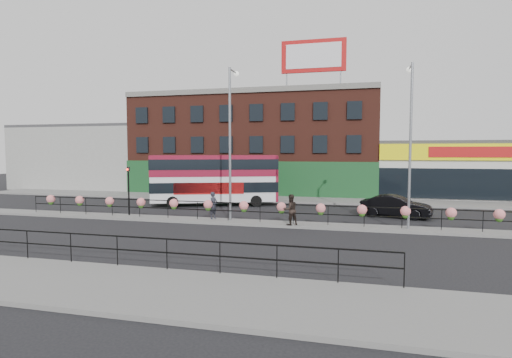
% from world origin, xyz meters
% --- Properties ---
extents(ground, '(120.00, 120.00, 0.00)m').
position_xyz_m(ground, '(0.00, 0.00, 0.00)').
color(ground, black).
rests_on(ground, ground).
extents(south_pavement, '(60.00, 4.00, 0.15)m').
position_xyz_m(south_pavement, '(0.00, -12.00, 0.07)').
color(south_pavement, slate).
rests_on(south_pavement, ground).
extents(north_pavement, '(60.00, 4.00, 0.15)m').
position_xyz_m(north_pavement, '(0.00, 12.00, 0.07)').
color(north_pavement, slate).
rests_on(north_pavement, ground).
extents(median, '(60.00, 1.60, 0.15)m').
position_xyz_m(median, '(0.00, 0.00, 0.07)').
color(median, slate).
rests_on(median, ground).
extents(yellow_line_inner, '(60.00, 0.10, 0.01)m').
position_xyz_m(yellow_line_inner, '(0.00, -9.70, 0.01)').
color(yellow_line_inner, gold).
rests_on(yellow_line_inner, ground).
extents(yellow_line_outer, '(60.00, 0.10, 0.01)m').
position_xyz_m(yellow_line_outer, '(0.00, -9.88, 0.01)').
color(yellow_line_outer, gold).
rests_on(yellow_line_outer, ground).
extents(brick_building, '(25.00, 12.21, 10.30)m').
position_xyz_m(brick_building, '(-4.00, 19.96, 5.13)').
color(brick_building, brown).
rests_on(brick_building, ground).
extents(supermarket, '(15.00, 12.25, 5.30)m').
position_xyz_m(supermarket, '(16.00, 19.90, 2.65)').
color(supermarket, silver).
rests_on(supermarket, ground).
extents(warehouse_west, '(15.50, 12.00, 7.30)m').
position_xyz_m(warehouse_west, '(-24.25, 20.00, 3.65)').
color(warehouse_west, '#979893').
rests_on(warehouse_west, ground).
extents(billboard, '(6.00, 0.29, 4.40)m').
position_xyz_m(billboard, '(2.50, 14.99, 13.18)').
color(billboard, '#B11212').
rests_on(billboard, brick_building).
extents(median_railing, '(30.04, 0.56, 1.23)m').
position_xyz_m(median_railing, '(-0.00, 0.00, 1.05)').
color(median_railing, black).
rests_on(median_railing, median).
extents(south_railing, '(20.04, 0.05, 1.12)m').
position_xyz_m(south_railing, '(-2.00, -10.10, 0.96)').
color(south_railing, black).
rests_on(south_railing, south_pavement).
extents(double_decker_bus, '(10.19, 5.69, 4.04)m').
position_xyz_m(double_decker_bus, '(-4.45, 7.25, 2.48)').
color(double_decker_bus, silver).
rests_on(double_decker_bus, ground).
extents(car, '(3.74, 5.21, 1.47)m').
position_xyz_m(car, '(9.10, 4.65, 0.73)').
color(car, black).
rests_on(car, ground).
extents(pedestrian_a, '(0.87, 0.79, 1.68)m').
position_xyz_m(pedestrian_a, '(-2.09, 0.40, 0.99)').
color(pedestrian_a, '#242530').
rests_on(pedestrian_a, median).
extents(pedestrian_b, '(1.49, 1.48, 1.76)m').
position_xyz_m(pedestrian_b, '(2.92, -0.55, 1.03)').
color(pedestrian_b, black).
rests_on(pedestrian_b, median).
extents(lamp_column_west, '(0.33, 1.62, 9.25)m').
position_xyz_m(lamp_column_west, '(-0.92, 0.41, 5.63)').
color(lamp_column_west, gray).
rests_on(lamp_column_west, median).
extents(lamp_column_east, '(0.32, 1.57, 8.95)m').
position_xyz_m(lamp_column_east, '(9.32, 0.18, 5.45)').
color(lamp_column_east, gray).
rests_on(lamp_column_east, median).
extents(traffic_light_median, '(0.15, 0.28, 3.65)m').
position_xyz_m(traffic_light_median, '(-8.00, 0.39, 2.47)').
color(traffic_light_median, black).
rests_on(traffic_light_median, median).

